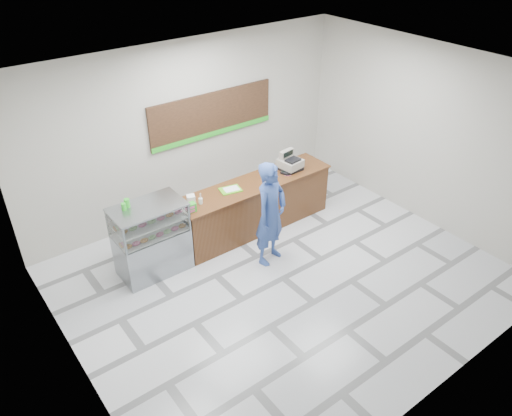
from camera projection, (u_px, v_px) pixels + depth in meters
floor at (283, 278)px, 8.67m from camera, size 7.00×7.00×0.00m
back_wall at (188, 130)px, 9.76m from camera, size 7.00×0.00×7.00m
ceiling at (291, 81)px, 6.81m from camera, size 7.00×7.00×0.00m
sales_counter at (255, 205)px, 9.72m from camera, size 3.26×0.76×1.03m
display_case at (151, 239)px, 8.51m from camera, size 1.22×0.72×1.33m
menu_board at (213, 115)px, 9.92m from camera, size 2.80×0.06×0.90m
cash_register at (290, 163)px, 9.83m from camera, size 0.45×0.47×0.38m
card_terminal at (285, 173)px, 9.71m from camera, size 0.13×0.19×0.04m
serving_tray at (231, 190)px, 9.19m from camera, size 0.44×0.35×0.02m
napkin_box at (191, 199)px, 8.83m from camera, size 0.18×0.18×0.12m
straw_cup at (201, 201)px, 8.77m from camera, size 0.07×0.07×0.11m
promo_box at (191, 207)px, 8.54m from camera, size 0.19×0.13×0.16m
donut_decal at (288, 174)px, 9.72m from camera, size 0.16×0.16×0.00m
green_cup_left at (124, 207)px, 8.03m from camera, size 0.08×0.08×0.12m
green_cup_right at (127, 203)px, 8.11m from camera, size 0.09×0.09×0.15m
customer at (271, 214)px, 8.63m from camera, size 0.82×0.66×1.94m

